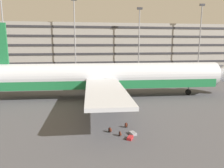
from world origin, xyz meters
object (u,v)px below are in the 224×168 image
airliner (105,77)px  suitcase_upright (130,138)px  backpack_silver (126,125)px  backpack_navy (110,130)px  backpack_large (120,134)px  suitcase_black (133,133)px

airliner → suitcase_upright: airliner is taller
backpack_silver → suitcase_upright: bearing=-94.7°
suitcase_upright → backpack_navy: backpack_navy is taller
backpack_large → backpack_navy: size_ratio=0.91×
airliner → backpack_navy: 14.14m
suitcase_black → suitcase_upright: bearing=-116.8°
backpack_navy → backpack_silver: bearing=28.2°
suitcase_black → backpack_silver: (-0.25, 1.75, 0.13)m
suitcase_black → backpack_navy: bearing=157.8°
suitcase_upright → backpack_large: backpack_large is taller
suitcase_upright → backpack_navy: (-1.52, 1.75, 0.11)m
suitcase_black → backpack_silver: size_ratio=1.54×
backpack_large → backpack_silver: (0.96, 1.90, 0.03)m
backpack_silver → backpack_navy: size_ratio=1.04×
suitcase_upright → backpack_silver: (0.22, 2.69, 0.12)m
backpack_navy → airliner: bearing=85.3°
suitcase_black → backpack_silver: backpack_silver is taller
backpack_navy → suitcase_upright: bearing=-49.0°
backpack_silver → airliner: bearing=92.7°
backpack_large → backpack_silver: 2.13m
suitcase_upright → suitcase_black: 1.05m
airliner → backpack_silver: bearing=-87.3°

